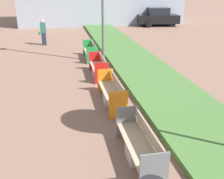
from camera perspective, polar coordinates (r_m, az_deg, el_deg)
name	(u,v)px	position (r m, az deg, el deg)	size (l,w,h in m)	color
planter_grass_strip	(158,84)	(11.34, 9.95, 1.23)	(2.80, 120.00, 0.18)	#426B33
bench_grey_frame	(140,147)	(6.52, 6.09, -12.28)	(0.65, 2.21, 0.94)	#ADA8A0
bench_orange_frame	(112,94)	(9.40, 0.07, -0.92)	(0.65, 2.41, 0.94)	#ADA8A0
bench_red_frame	(99,69)	(12.30, -2.84, 4.55)	(0.65, 2.09, 0.94)	#ADA8A0
bench_green_frame	(91,53)	(15.31, -4.64, 7.96)	(0.65, 2.06, 0.94)	#ADA8A0
pedestrian_walking	(43,32)	(19.51, -14.75, 11.98)	(0.53, 0.24, 1.79)	#232633
parked_car_distant	(158,17)	(28.59, 10.00, 15.27)	(4.40, 2.33, 1.86)	black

